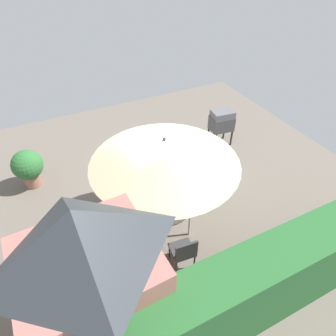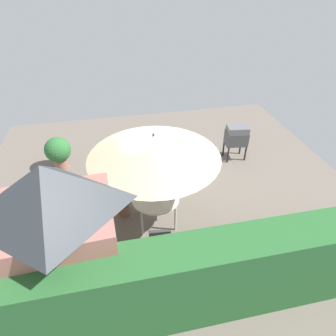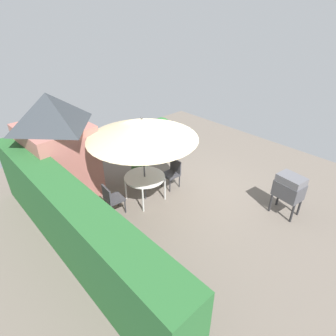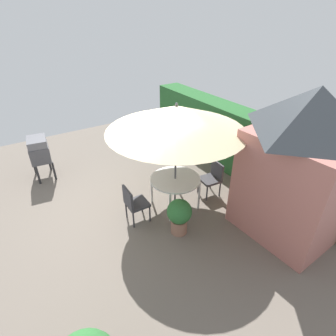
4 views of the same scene
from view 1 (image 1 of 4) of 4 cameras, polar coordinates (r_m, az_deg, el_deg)
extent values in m
plane|color=#6B6056|center=(7.97, -0.02, -4.97)|extent=(11.00, 11.00, 0.00)
cube|color=#28602D|center=(5.54, 17.36, -20.96)|extent=(7.11, 0.76, 1.82)
cube|color=#B26B60|center=(5.13, -13.58, -23.06)|extent=(1.94, 1.74, 2.22)
pyramid|color=#33383D|center=(3.86, -17.08, -12.15)|extent=(2.06, 1.84, 0.88)
cylinder|color=white|center=(6.61, -0.57, -7.27)|extent=(1.17, 1.17, 0.04)
cylinder|color=beige|center=(7.27, 0.96, -6.25)|extent=(0.05, 0.05, 0.74)
cylinder|color=beige|center=(7.05, -5.05, -8.33)|extent=(0.05, 0.05, 0.74)
cylinder|color=beige|center=(6.80, 4.14, -10.67)|extent=(0.05, 0.05, 0.74)
cylinder|color=beige|center=(6.56, -2.26, -13.11)|extent=(0.05, 0.05, 0.74)
cylinder|color=#4C4C51|center=(6.26, -0.60, -4.17)|extent=(0.04, 0.04, 2.52)
cone|color=beige|center=(5.62, -0.67, 3.19)|extent=(2.96, 2.96, 0.53)
sphere|color=#4C4C51|center=(5.45, -0.69, 5.69)|extent=(0.06, 0.06, 0.06)
cube|color=#47474C|center=(9.53, 10.28, 8.51)|extent=(0.76, 0.59, 0.45)
cube|color=slate|center=(9.38, 10.51, 10.21)|extent=(0.72, 0.56, 0.20)
cylinder|color=#262628|center=(10.10, 10.74, 7.00)|extent=(0.06, 0.06, 0.55)
cylinder|color=#262628|center=(9.78, 7.75, 6.20)|extent=(0.06, 0.06, 0.55)
cylinder|color=#262628|center=(9.82, 12.13, 5.79)|extent=(0.06, 0.06, 0.55)
cylinder|color=#262628|center=(9.50, 9.11, 4.94)|extent=(0.06, 0.06, 0.55)
cube|color=#38383D|center=(6.27, 2.73, -15.48)|extent=(0.50, 0.50, 0.06)
cube|color=#38383D|center=(5.98, 3.61, -15.77)|extent=(0.46, 0.09, 0.45)
cylinder|color=#2C2C30|center=(6.31, 1.64, -18.58)|extent=(0.04, 0.04, 0.45)
cylinder|color=#2C2C30|center=(6.41, 5.12, -17.45)|extent=(0.04, 0.04, 0.45)
cylinder|color=#2C2C30|center=(6.51, 0.27, -15.80)|extent=(0.04, 0.04, 0.45)
cylinder|color=#2C2C30|center=(6.61, 3.63, -14.76)|extent=(0.04, 0.04, 0.45)
cube|color=#38383D|center=(7.49, -3.64, -3.87)|extent=(0.48, 0.48, 0.06)
cube|color=#38383D|center=(7.49, -4.29, -1.61)|extent=(0.46, 0.07, 0.45)
cylinder|color=#2C2C30|center=(7.83, -2.74, -3.75)|extent=(0.04, 0.04, 0.45)
cylinder|color=#2C2C30|center=(7.74, -5.50, -4.57)|extent=(0.04, 0.04, 0.45)
cylinder|color=#2C2C30|center=(7.56, -1.60, -5.64)|extent=(0.04, 0.04, 0.45)
cylinder|color=#2C2C30|center=(7.47, -4.44, -6.52)|extent=(0.04, 0.04, 0.45)
cylinder|color=#936651|center=(7.15, -8.05, -10.25)|extent=(0.35, 0.35, 0.34)
sphere|color=#2D6B33|center=(6.86, -8.34, -8.12)|extent=(0.53, 0.53, 0.53)
cylinder|color=#936651|center=(8.93, -24.61, -2.04)|extent=(0.44, 0.44, 0.36)
sphere|color=#2D6B33|center=(8.63, -25.52, 0.56)|extent=(0.80, 0.80, 0.80)
camera|label=2|loc=(1.67, 105.00, -15.69)|focal=31.03mm
camera|label=3|loc=(7.34, 66.51, 12.74)|focal=29.71mm
camera|label=4|loc=(7.60, -46.37, 17.50)|focal=28.65mm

